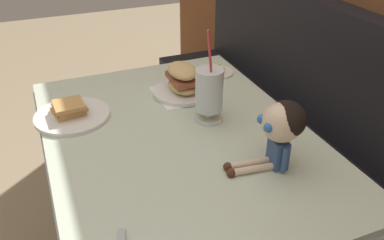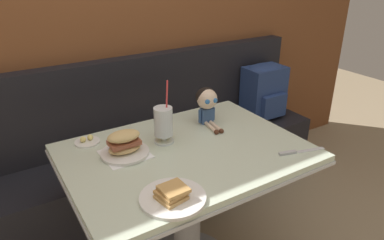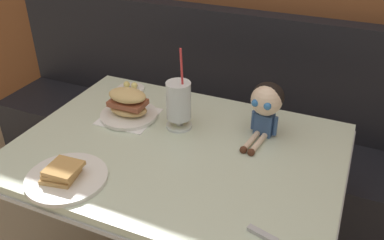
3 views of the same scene
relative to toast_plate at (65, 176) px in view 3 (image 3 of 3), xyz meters
The scene contains 7 objects.
booth_bench 1.05m from the toast_plate, 75.63° to the left, with size 2.60×0.48×1.00m.
diner_table 0.43m from the toast_plate, 51.33° to the left, with size 1.11×0.81×0.74m.
toast_plate is the anchor object (origin of this frame).
milkshake_glass 0.47m from the toast_plate, 66.19° to the left, with size 0.10×0.10×0.32m.
sandwich_plate 0.41m from the toast_plate, 93.03° to the left, with size 0.22×0.22×0.12m.
butter_saucer 0.62m from the toast_plate, 102.52° to the left, with size 0.12×0.12×0.04m.
seated_doll 0.70m from the toast_plate, 45.57° to the left, with size 0.12×0.22×0.20m.
Camera 3 is at (0.51, -0.86, 1.54)m, focal length 38.36 mm.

